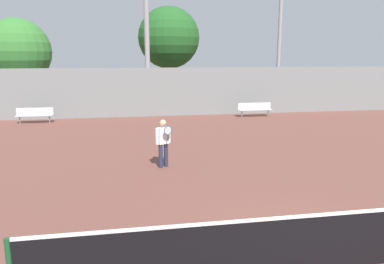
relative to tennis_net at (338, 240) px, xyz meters
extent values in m
cube|color=black|center=(0.00, 0.00, -0.03)|extent=(10.82, 0.03, 1.03)
cube|color=white|center=(0.00, 0.00, 0.51)|extent=(10.82, 0.04, 0.05)
cylinder|color=#282D47|center=(-2.52, 6.73, -0.14)|extent=(0.14, 0.14, 0.83)
cylinder|color=#282D47|center=(-2.32, 6.83, -0.14)|extent=(0.14, 0.14, 0.83)
cube|color=white|center=(-2.42, 6.78, 0.56)|extent=(0.45, 0.37, 0.57)
cylinder|color=white|center=(-2.64, 6.66, 0.57)|extent=(0.10, 0.10, 0.55)
cylinder|color=white|center=(-2.20, 6.90, 0.57)|extent=(0.10, 0.10, 0.55)
sphere|color=#DBAD89|center=(-2.42, 6.78, 0.99)|extent=(0.23, 0.23, 0.23)
cylinder|color=black|center=(-2.28, 6.54, 0.53)|extent=(0.03, 0.03, 0.22)
torus|color=#28519E|center=(-2.28, 6.54, 0.78)|extent=(0.28, 0.18, 0.31)
cylinder|color=silver|center=(-2.28, 6.54, 0.78)|extent=(0.24, 0.14, 0.27)
cube|color=silver|center=(-8.72, 16.51, -0.10)|extent=(2.00, 0.40, 0.04)
cylinder|color=gray|center=(-9.52, 16.51, -0.34)|extent=(0.06, 0.06, 0.43)
cylinder|color=gray|center=(-7.92, 16.51, -0.34)|extent=(0.06, 0.06, 0.43)
cube|color=silver|center=(-8.72, 16.69, 0.12)|extent=(2.00, 0.04, 0.40)
cube|color=silver|center=(4.32, 16.51, -0.10)|extent=(2.13, 0.40, 0.04)
cylinder|color=gray|center=(3.47, 16.51, -0.34)|extent=(0.06, 0.06, 0.43)
cylinder|color=gray|center=(5.18, 16.51, -0.34)|extent=(0.06, 0.06, 0.43)
cube|color=silver|center=(4.32, 16.69, 0.12)|extent=(2.13, 0.04, 0.40)
cylinder|color=#939399|center=(6.37, 18.06, 3.71)|extent=(0.24, 0.24, 8.51)
cylinder|color=#939399|center=(-2.20, 18.06, 4.26)|extent=(0.31, 0.31, 9.62)
cube|color=gray|center=(0.00, 17.90, 0.96)|extent=(35.07, 0.06, 3.03)
cylinder|color=brown|center=(-0.20, 23.67, 1.07)|extent=(0.42, 0.42, 3.23)
sphere|color=#235B23|center=(-0.20, 23.67, 4.55)|extent=(4.67, 4.67, 4.67)
cylinder|color=brown|center=(-10.69, 21.85, 0.58)|extent=(0.41, 0.41, 2.26)
sphere|color=#387A33|center=(-10.69, 21.85, 3.48)|extent=(4.44, 4.44, 4.44)
camera|label=1|loc=(-3.63, -5.56, 3.21)|focal=35.00mm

